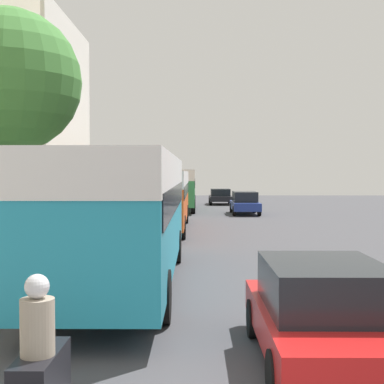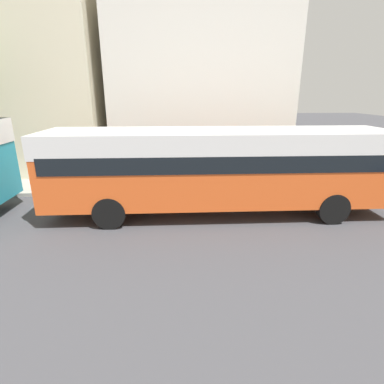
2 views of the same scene
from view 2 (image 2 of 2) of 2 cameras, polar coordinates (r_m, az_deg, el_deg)
The scene contains 3 objects.
building_midblock at distance 18.88m, azimuth -29.12°, elevation 19.98°, with size 6.38×8.06×10.53m.
building_far_terrace at distance 16.62m, azimuth 1.38°, elevation 21.68°, with size 5.11×8.71×9.98m.
bus_following at distance 10.11m, azimuth 5.23°, elevation 6.12°, with size 2.63×11.39×2.85m.
Camera 2 is at (7.78, 19.66, 3.95)m, focal length 28.00 mm.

